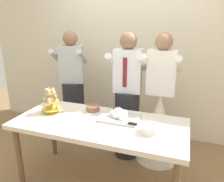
{
  "coord_description": "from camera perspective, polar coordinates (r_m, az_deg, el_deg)",
  "views": [
    {
      "loc": [
        0.8,
        -1.88,
        1.76
      ],
      "look_at": [
        0.09,
        0.15,
        1.07
      ],
      "focal_mm": 34.32,
      "sensor_mm": 36.0,
      "label": 1
    }
  ],
  "objects": [
    {
      "name": "person_bride",
      "position": [
        2.85,
        12.29,
        -7.17
      ],
      "size": [
        0.56,
        0.56,
        1.66
      ],
      "color": "white",
      "rests_on": "ground_plane"
    },
    {
      "name": "round_cake",
      "position": [
        2.5,
        -5.11,
        -4.8
      ],
      "size": [
        0.24,
        0.24,
        0.07
      ],
      "color": "white",
      "rests_on": "dessert_table"
    },
    {
      "name": "person_groom",
      "position": [
        2.81,
        4.03,
        -3.51
      ],
      "size": [
        0.49,
        0.52,
        1.66
      ],
      "color": "#232328",
      "rests_on": "ground_plane"
    },
    {
      "name": "main_cake_tray",
      "position": [
        2.31,
        2.0,
        -6.53
      ],
      "size": [
        0.44,
        0.31,
        0.13
      ],
      "color": "silver",
      "rests_on": "dessert_table"
    },
    {
      "name": "cupcake_stand",
      "position": [
        2.53,
        -15.95,
        -2.67
      ],
      "size": [
        0.23,
        0.23,
        0.31
      ],
      "color": "gold",
      "rests_on": "dessert_table"
    },
    {
      "name": "dessert_table",
      "position": [
        2.3,
        -3.43,
        -9.77
      ],
      "size": [
        1.8,
        0.8,
        0.78
      ],
      "color": "silver",
      "rests_on": "ground_plane"
    },
    {
      "name": "plate_stack",
      "position": [
        2.07,
        10.19,
        -9.86
      ],
      "size": [
        0.19,
        0.19,
        0.08
      ],
      "color": "white",
      "rests_on": "dessert_table"
    },
    {
      "name": "ground_plane",
      "position": [
        2.69,
        -3.14,
        -23.14
      ],
      "size": [
        8.0,
        8.0,
        0.0
      ],
      "primitive_type": "plane",
      "color": "olive"
    },
    {
      "name": "rear_wall",
      "position": [
        3.4,
        5.71,
        12.31
      ],
      "size": [
        5.2,
        0.1,
        2.9
      ],
      "primitive_type": "cube",
      "color": "beige",
      "rests_on": "ground_plane"
    },
    {
      "name": "person_guest",
      "position": [
        3.3,
        -10.29,
        -0.55
      ],
      "size": [
        0.58,
        0.6,
        1.66
      ],
      "color": "#232328",
      "rests_on": "ground_plane"
    }
  ]
}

